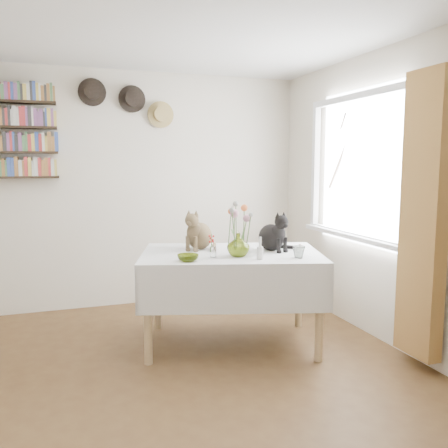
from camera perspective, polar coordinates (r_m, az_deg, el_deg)
name	(u,v)px	position (r m, az deg, el deg)	size (l,w,h in m)	color
room	(163,210)	(2.96, -7.31, 1.72)	(4.08, 4.58, 2.58)	brown
window	(358,179)	(4.49, 15.78, 5.27)	(0.12, 1.52, 1.32)	white
curtain	(424,216)	(3.75, 22.88, 0.84)	(0.12, 0.38, 2.10)	brown
dining_table	(231,275)	(4.02, 0.88, -6.17)	(1.69, 1.34, 0.79)	white
tabby_cat	(199,229)	(4.12, -2.98, -0.55)	(0.24, 0.30, 0.36)	olive
black_cat	(271,230)	(4.07, 5.72, -0.75)	(0.23, 0.29, 0.35)	black
flower_vase	(238,245)	(3.79, 1.73, -2.52)	(0.18, 0.18, 0.19)	#97AB33
green_bowl	(188,258)	(3.63, -4.35, -4.08)	(0.16, 0.16, 0.05)	#97AB33
drinking_glass	(299,252)	(3.78, 8.98, -3.35)	(0.10, 0.10, 0.09)	white
candlestick	(260,252)	(3.69, 4.36, -3.35)	(0.05, 0.05, 0.18)	white
berry_jar	(213,246)	(3.76, -1.33, -2.63)	(0.05, 0.05, 0.21)	white
porcelain_figurine	(300,249)	(3.96, 9.12, -3.02)	(0.05, 0.05, 0.09)	white
flower_bouquet	(238,214)	(3.77, 1.70, 1.19)	(0.17, 0.13, 0.39)	#4C7233
bookshelf_unit	(2,131)	(5.08, -25.15, 10.11)	(1.00, 0.16, 0.91)	black
wall_hats	(129,102)	(5.16, -11.35, 14.21)	(0.98, 0.09, 0.48)	black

